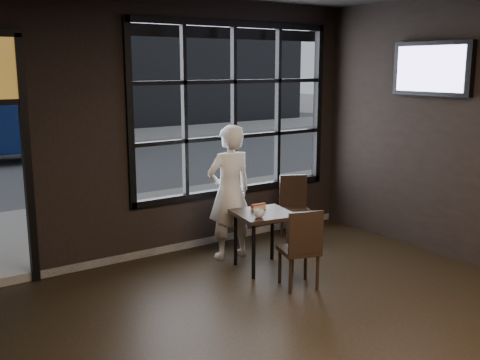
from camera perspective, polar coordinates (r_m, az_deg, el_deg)
window_frame at (r=7.53m, az=-0.63°, el=7.18°), size 3.06×0.12×2.28m
cafe_table at (r=6.67m, az=2.38°, el=-6.16°), size 0.74×0.74×0.69m
chair_near at (r=6.13m, az=5.99°, el=-6.85°), size 0.48×0.48×0.89m
chair_window at (r=7.74m, az=5.72°, el=-2.96°), size 0.51×0.51×0.89m
man at (r=6.93m, az=-1.08°, el=-1.26°), size 0.63×0.42×1.67m
hotdog at (r=6.70m, az=1.88°, el=-2.76°), size 0.20×0.08×0.06m
cup at (r=6.33m, az=1.94°, el=-3.42°), size 0.16×0.16×0.10m
tv at (r=7.41m, az=18.92°, el=10.65°), size 0.13×1.13×0.66m
navy_car at (r=15.09m, az=-21.90°, el=4.78°), size 4.53×2.08×1.44m
tree_right at (r=18.25m, az=-19.05°, el=11.43°), size 2.12×2.12×3.61m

